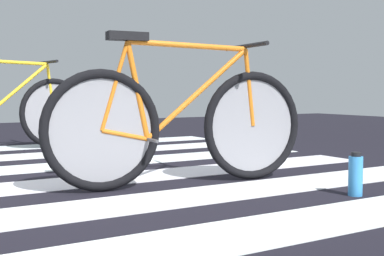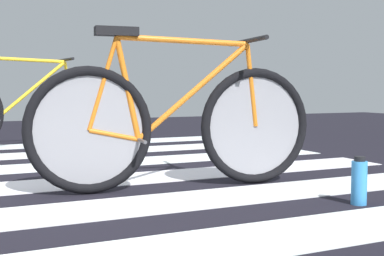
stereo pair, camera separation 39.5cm
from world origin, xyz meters
TOP-DOWN VIEW (x-y plane):
  - ground at (0.00, 0.00)m, footprint 18.00×14.00m
  - crosswalk_markings at (0.07, -0.06)m, footprint 5.41×5.76m
  - bicycle_1_of_3 at (0.85, -0.11)m, footprint 1.73×0.52m
  - bicycle_3_of_3 at (0.27, 2.37)m, footprint 1.73×0.52m
  - water_bottle at (1.53, -0.90)m, footprint 0.08×0.08m

SIDE VIEW (x-z plane):
  - ground at x=0.00m, z-range 0.00..0.02m
  - crosswalk_markings at x=0.07m, z-range 0.02..0.02m
  - water_bottle at x=1.53m, z-range 0.01..0.26m
  - bicycle_1_of_3 at x=0.85m, z-range -0.06..0.87m
  - bicycle_3_of_3 at x=0.27m, z-range -0.06..0.87m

